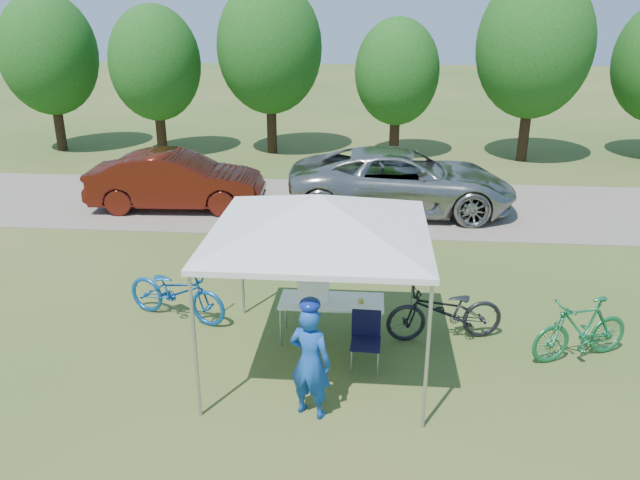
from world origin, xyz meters
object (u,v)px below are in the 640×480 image
object	(u,v)px
bike_blue	(176,291)
bike_dark	(445,312)
cyclist	(310,362)
sedan	(177,181)
minivan	(402,181)
bike_green	(581,329)
folding_table	(332,303)
cooler	(314,289)
folding_chair	(366,335)

from	to	relation	value
bike_blue	bike_dark	xyz separation A→B (m)	(4.63, -0.35, -0.01)
cyclist	sedan	xyz separation A→B (m)	(-4.48, 8.72, -0.03)
bike_dark	minivan	bearing A→B (deg)	173.18
bike_green	cyclist	bearing A→B (deg)	-87.35
folding_table	bike_blue	world-z (taller)	bike_blue
bike_blue	minivan	distance (m)	7.69
cyclist	sedan	size ratio (longest dim) A/B	0.35
cooler	cyclist	distance (m)	2.07
bike_blue	bike_dark	distance (m)	4.64
minivan	bike_green	bearing A→B (deg)	-161.10
folding_chair	bike_dark	size ratio (longest dim) A/B	0.45
folding_table	bike_green	size ratio (longest dim) A/B	1.00
cooler	bike_dark	bearing A→B (deg)	3.44
bike_blue	sedan	distance (m)	6.45
folding_chair	cooler	distance (m)	1.21
folding_table	sedan	world-z (taller)	sedan
cooler	bike_dark	xyz separation A→B (m)	(2.16, 0.13, -0.38)
cooler	folding_table	bearing A→B (deg)	0.00
cooler	sedan	bearing A→B (deg)	123.06
sedan	folding_table	bearing A→B (deg)	-148.37
bike_green	bike_dark	world-z (taller)	bike_dark
sedan	cooler	bearing A→B (deg)	-150.13
cooler	sedan	size ratio (longest dim) A/B	0.11
bike_blue	sedan	world-z (taller)	sedan
folding_table	bike_green	bearing A→B (deg)	-4.18
folding_table	bike_dark	world-z (taller)	bike_dark
cooler	sedan	world-z (taller)	sedan
bike_dark	bike_blue	bearing A→B (deg)	-105.18
folding_table	cyclist	size ratio (longest dim) A/B	1.05
cooler	bike_green	bearing A→B (deg)	-3.89
folding_chair	cyclist	world-z (taller)	cyclist
folding_table	sedan	bearing A→B (deg)	124.82
folding_chair	bike_blue	world-z (taller)	bike_blue
bike_green	cooler	bearing A→B (deg)	-114.87
cooler	bike_green	distance (m)	4.23
bike_dark	sedan	distance (m)	9.21
folding_table	folding_chair	world-z (taller)	folding_chair
bike_green	sedan	distance (m)	11.01
folding_chair	bike_dark	xyz separation A→B (m)	(1.29, 0.89, -0.01)
folding_table	bike_dark	distance (m)	1.87
folding_chair	minivan	size ratio (longest dim) A/B	0.15
cyclist	minivan	distance (m)	9.14
bike_dark	sedan	world-z (taller)	sedan
folding_chair	sedan	bearing A→B (deg)	127.31
sedan	folding_chair	bearing A→B (deg)	-148.10
cyclist	bike_blue	xyz separation A→B (m)	(-2.62, 2.54, -0.29)
cooler	bike_dark	world-z (taller)	cooler
cyclist	bike_blue	size ratio (longest dim) A/B	0.82
cooler	cyclist	size ratio (longest dim) A/B	0.31
cyclist	bike_dark	xyz separation A→B (m)	(2.01, 2.19, -0.30)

